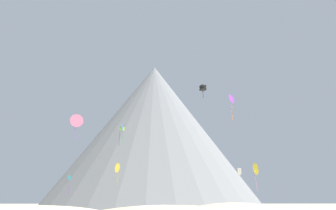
% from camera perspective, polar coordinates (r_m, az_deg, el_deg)
% --- Properties ---
extents(rock_massif, '(87.56, 87.56, 51.09)m').
position_cam_1_polar(rock_massif, '(108.72, -3.22, -5.54)').
color(rock_massif, slate).
rests_on(rock_massif, ground_plane).
extents(kite_violet_mid, '(1.61, 1.61, 4.63)m').
position_cam_1_polar(kite_violet_mid, '(54.98, 11.73, 1.04)').
color(kite_violet_mid, purple).
extents(kite_yellow_low, '(0.87, 2.64, 6.28)m').
position_cam_1_polar(kite_yellow_low, '(72.44, 16.06, -11.50)').
color(kite_yellow_low, yellow).
extents(kite_pink_mid, '(2.15, 1.22, 4.32)m').
position_cam_1_polar(kite_pink_mid, '(52.41, -16.81, -2.88)').
color(kite_pink_mid, pink).
extents(kite_white_low, '(0.59, 0.56, 1.20)m').
position_cam_1_polar(kite_white_low, '(57.39, 13.28, -12.04)').
color(kite_white_low, white).
extents(kite_black_mid, '(1.51, 1.50, 2.92)m').
position_cam_1_polar(kite_black_mid, '(67.03, 6.57, 3.19)').
color(kite_black_mid, black).
extents(kite_cyan_low, '(1.23, 1.20, 4.78)m').
position_cam_1_polar(kite_cyan_low, '(81.29, -17.93, -12.90)').
color(kite_cyan_low, '#33BCDB').
extents(kite_gold_low, '(1.17, 1.91, 3.90)m').
position_cam_1_polar(kite_gold_low, '(61.96, -9.56, -11.58)').
color(kite_gold_low, gold).
extents(kite_blue_mid, '(0.54, 1.35, 4.30)m').
position_cam_1_polar(kite_blue_mid, '(58.56, -8.79, -4.17)').
color(kite_blue_mid, blue).
extents(kite_lime_mid, '(1.12, 1.08, 3.72)m').
position_cam_1_polar(kite_lime_mid, '(70.28, -8.60, -4.44)').
color(kite_lime_mid, '#8CD133').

